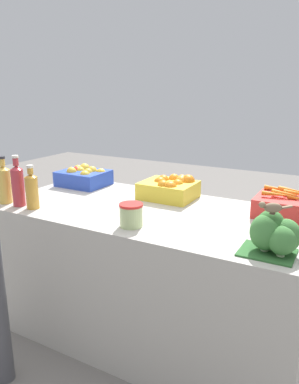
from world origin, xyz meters
name	(u,v)px	position (x,y,z in m)	size (l,w,h in m)	color
ground_plane	(150,331)	(0.00, 0.00, 0.00)	(10.00, 10.00, 0.00)	slate
market_table	(150,273)	(0.00, 0.00, 0.40)	(1.77, 0.84, 0.79)	#B7B2A8
apple_crate	(84,176)	(-0.67, 0.26, 0.86)	(0.32, 0.27, 0.14)	#2847B7
orange_crate	(170,188)	(0.00, 0.26, 0.86)	(0.32, 0.27, 0.14)	gold
carrot_crate	(287,206)	(0.69, 0.25, 0.85)	(0.32, 0.27, 0.14)	red
broccoli_pile	(274,234)	(0.73, -0.27, 0.88)	(0.23, 0.18, 0.18)	#2D602D
juice_bottle_golden	(4,183)	(-0.81, -0.31, 0.91)	(0.08, 0.08, 0.28)	gold
juice_bottle_ruby	(18,185)	(-0.69, -0.31, 0.92)	(0.07, 0.07, 0.29)	#B2333D
juice_bottle_amber	(32,190)	(-0.58, -0.31, 0.90)	(0.07, 0.07, 0.25)	gold
pickle_jar	(131,215)	(0.05, -0.28, 0.85)	(0.12, 0.12, 0.12)	#B2C684
sparrow_bird	(272,207)	(0.71, -0.30, 1.00)	(0.13, 0.07, 0.05)	#4C3D2D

